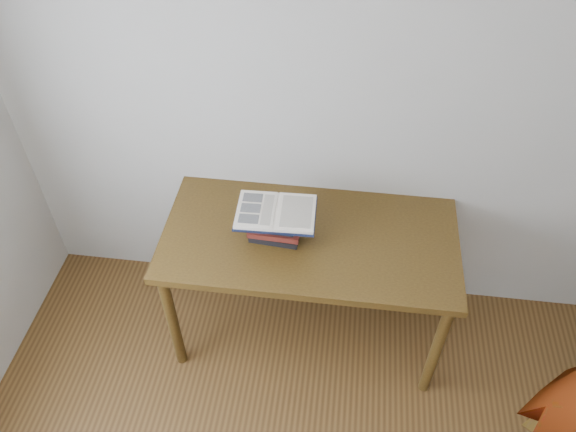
# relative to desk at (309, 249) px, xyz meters

# --- Properties ---
(room_shell) EXTENTS (3.54, 3.54, 2.62)m
(room_shell) POSITION_rel_desk_xyz_m (0.00, -1.37, 0.92)
(room_shell) COLOR #A7A49E
(room_shell) RESTS_ON ground
(desk) EXTENTS (1.50, 0.75, 0.81)m
(desk) POSITION_rel_desk_xyz_m (0.00, 0.00, 0.00)
(desk) COLOR #4D3513
(desk) RESTS_ON ground
(book_stack) EXTENTS (0.26, 0.19, 0.18)m
(book_stack) POSITION_rel_desk_xyz_m (-0.17, -0.02, 0.18)
(book_stack) COLOR black
(book_stack) RESTS_ON desk
(open_book) EXTENTS (0.39, 0.28, 0.03)m
(open_book) POSITION_rel_desk_xyz_m (-0.16, -0.04, 0.29)
(open_book) COLOR black
(open_book) RESTS_ON book_stack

